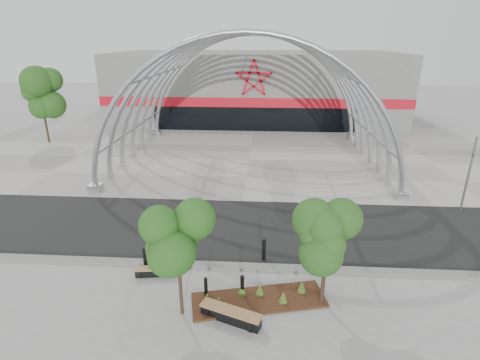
{
  "coord_description": "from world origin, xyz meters",
  "views": [
    {
      "loc": [
        1.24,
        -14.54,
        9.73
      ],
      "look_at": [
        0.0,
        4.0,
        2.6
      ],
      "focal_mm": 28.0,
      "sensor_mm": 36.0,
      "label": 1
    }
  ],
  "objects_px": {
    "street_tree_1": "(327,238)",
    "bench_1": "(231,315)",
    "signal_pole": "(469,173)",
    "bench_0": "(157,271)",
    "bollard_2": "(264,250)",
    "street_tree_0": "(177,244)"
  },
  "relations": [
    {
      "from": "signal_pole",
      "to": "street_tree_0",
      "type": "distance_m",
      "value": 17.88
    },
    {
      "from": "street_tree_1",
      "to": "bollard_2",
      "type": "bearing_deg",
      "value": 128.09
    },
    {
      "from": "street_tree_0",
      "to": "bench_0",
      "type": "distance_m",
      "value": 3.97
    },
    {
      "from": "bench_0",
      "to": "signal_pole",
      "type": "bearing_deg",
      "value": 25.12
    },
    {
      "from": "signal_pole",
      "to": "bench_0",
      "type": "relative_size",
      "value": 2.4
    },
    {
      "from": "street_tree_1",
      "to": "bollard_2",
      "type": "xyz_separation_m",
      "value": [
        -2.26,
        2.89,
        -2.36
      ]
    },
    {
      "from": "street_tree_0",
      "to": "bench_0",
      "type": "bearing_deg",
      "value": 124.96
    },
    {
      "from": "signal_pole",
      "to": "bollard_2",
      "type": "height_order",
      "value": "signal_pole"
    },
    {
      "from": "signal_pole",
      "to": "street_tree_0",
      "type": "height_order",
      "value": "signal_pole"
    },
    {
      "from": "signal_pole",
      "to": "bollard_2",
      "type": "bearing_deg",
      "value": -152.3
    },
    {
      "from": "signal_pole",
      "to": "bollard_2",
      "type": "distance_m",
      "value": 13.42
    },
    {
      "from": "street_tree_1",
      "to": "bench_1",
      "type": "bearing_deg",
      "value": -160.66
    },
    {
      "from": "signal_pole",
      "to": "bollard_2",
      "type": "xyz_separation_m",
      "value": [
        -11.77,
        -6.18,
        -1.82
      ]
    },
    {
      "from": "street_tree_1",
      "to": "bollard_2",
      "type": "distance_m",
      "value": 4.36
    },
    {
      "from": "street_tree_0",
      "to": "bench_0",
      "type": "relative_size",
      "value": 2.22
    },
    {
      "from": "signal_pole",
      "to": "bench_1",
      "type": "height_order",
      "value": "signal_pole"
    },
    {
      "from": "bollard_2",
      "to": "street_tree_0",
      "type": "bearing_deg",
      "value": -128.5
    },
    {
      "from": "bench_0",
      "to": "bollard_2",
      "type": "relative_size",
      "value": 1.76
    },
    {
      "from": "signal_pole",
      "to": "bench_0",
      "type": "height_order",
      "value": "signal_pole"
    },
    {
      "from": "signal_pole",
      "to": "bench_0",
      "type": "xyz_separation_m",
      "value": [
        -16.41,
        -7.7,
        -2.17
      ]
    },
    {
      "from": "street_tree_0",
      "to": "bollard_2",
      "type": "xyz_separation_m",
      "value": [
        3.04,
        3.82,
        -2.46
      ]
    },
    {
      "from": "street_tree_1",
      "to": "bollard_2",
      "type": "height_order",
      "value": "street_tree_1"
    }
  ]
}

